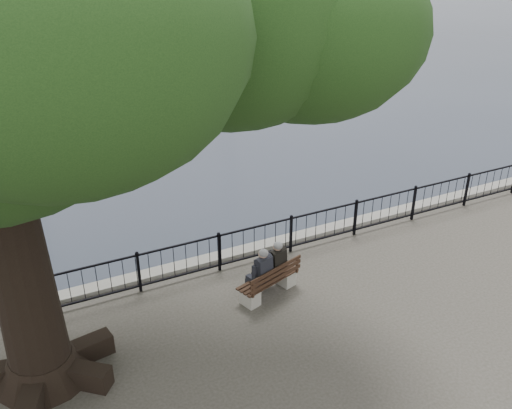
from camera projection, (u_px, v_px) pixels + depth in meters
harbor at (248, 267)px, 15.13m from camera, size 260.00×260.00×1.20m
railing at (256, 241)px, 14.25m from camera, size 22.06×0.06×1.00m
bench at (270, 284)px, 13.08m from camera, size 1.66×0.94×0.84m
person_left at (259, 275)px, 12.85m from camera, size 0.52×0.73×1.33m
person_right at (273, 267)px, 13.13m from camera, size 0.52×0.73×1.33m
tree at (35, 14)px, 8.37m from camera, size 12.21×8.52×9.97m
sailboat_b at (23, 93)px, 30.31m from camera, size 2.52×5.64×12.11m
sailboat_c at (229, 77)px, 33.45m from camera, size 1.60×5.16×9.36m
sailboat_d at (219, 60)px, 37.32m from camera, size 3.11×6.19×11.54m
sailboat_f at (42, 53)px, 38.95m from camera, size 2.42×5.40×10.93m
sailboat_g at (139, 47)px, 41.05m from camera, size 2.20×5.32×9.35m
sailboat_h at (3, 34)px, 44.91m from camera, size 2.23×6.01×13.73m
sailboat_i at (26, 134)px, 24.77m from camera, size 2.88×5.22×10.51m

